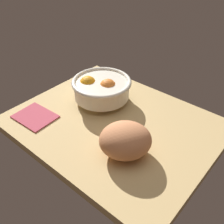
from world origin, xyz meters
The scene contains 4 objects.
ground_plane centered at (0.00, 0.00, -1.50)cm, with size 68.00×54.47×3.00cm, color tan.
fruit_bowl centered at (12.19, -6.79, 5.83)cm, with size 22.18×22.18×9.95cm.
bread_loaf centered at (-12.06, 9.34, 5.26)cm, with size 15.39×13.20×10.52cm, color #CB8053.
napkin_folded centered at (23.10, 16.23, 0.49)cm, with size 13.94×11.09×0.99cm, color #B84757.
Camera 1 is at (-45.23, 54.03, 57.16)cm, focal length 41.92 mm.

